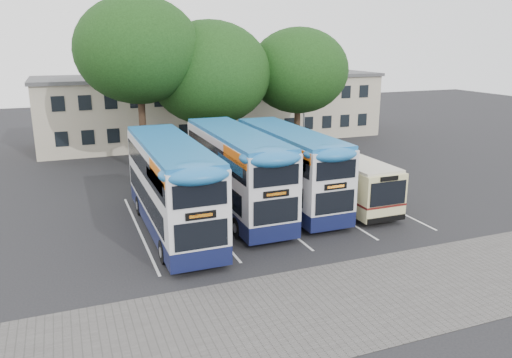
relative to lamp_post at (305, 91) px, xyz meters
The scene contains 12 objects.
ground 21.46m from the lamp_post, 106.72° to the right, with size 120.00×120.00×0.00m, color black.
paving_strip 26.71m from the lamp_post, 107.76° to the right, with size 40.00×6.00×0.01m, color #595654.
bay_lines 18.57m from the lamp_post, 123.08° to the right, with size 14.12×11.00×0.01m.
depot_building 9.43m from the lamp_post, 130.53° to the left, with size 32.40×8.40×6.20m.
lamp_post is the anchor object (origin of this frame).
tree_left 15.16m from the lamp_post, 168.63° to the right, with size 8.72×8.72×12.34m.
tree_mid 9.57m from the lamp_post, 166.40° to the right, with size 9.18×9.18×10.80m.
tree_right 3.60m from the lamp_post, 127.18° to the right, with size 7.96×7.96×10.35m.
bus_dd_left 21.90m from the lamp_post, 134.10° to the right, with size 2.65×10.94×4.56m.
bus_dd_mid 18.19m from the lamp_post, 128.62° to the right, with size 2.66×10.95×4.56m.
bus_dd_right 16.26m from the lamp_post, 119.86° to the right, with size 2.56×10.54×4.39m.
bus_single 15.45m from the lamp_post, 108.82° to the right, with size 2.44×9.58×2.86m.
Camera 1 is at (-13.84, -19.09, 9.22)m, focal length 35.00 mm.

